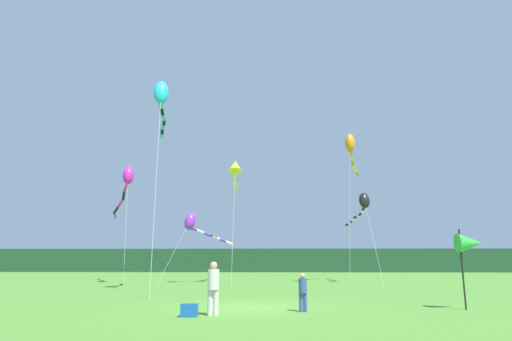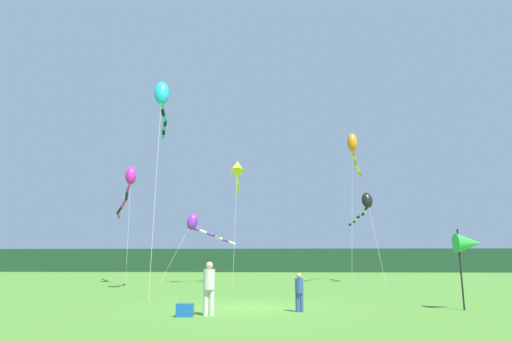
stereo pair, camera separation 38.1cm
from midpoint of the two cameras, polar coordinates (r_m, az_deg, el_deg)
name	(u,v)px [view 1 (the left image)]	position (r m, az deg, el deg)	size (l,w,h in m)	color
ground_plane	(250,307)	(16.85, -1.41, -17.37)	(120.00, 120.00, 0.00)	#4C842D
distant_treeline	(266,260)	(61.74, 1.08, -11.59)	(108.00, 3.94, 3.10)	#1E4228
person_adult	(213,285)	(14.46, -6.34, -14.60)	(0.37, 0.37, 1.66)	silver
person_child	(303,290)	(15.48, 5.38, -15.22)	(0.28, 0.28, 1.27)	#334C8C
cooler_box	(189,310)	(14.38, -9.43, -17.47)	(0.50, 0.38, 0.39)	#1959B2
banner_flag_pole	(470,244)	(17.65, 25.47, -8.59)	(0.90, 0.70, 2.81)	black
kite_cyan	(161,98)	(26.13, -12.61, 9.15)	(2.03, 8.25, 11.81)	#B2B2B2
kite_purple	(194,224)	(33.66, -8.35, -6.94)	(4.69, 5.99, 5.25)	#B2B2B2
kite_magenta	(126,182)	(33.96, -16.81, -1.41)	(3.80, 8.11, 8.48)	#B2B2B2
kite_orange	(351,147)	(33.58, 11.88, 2.98)	(2.44, 7.32, 10.92)	#B2B2B2
kite_black	(362,205)	(34.90, 13.34, -4.36)	(1.20, 7.78, 6.80)	#B2B2B2
kite_yellow	(235,169)	(33.06, -3.05, 0.20)	(1.02, 7.55, 9.16)	#B2B2B2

